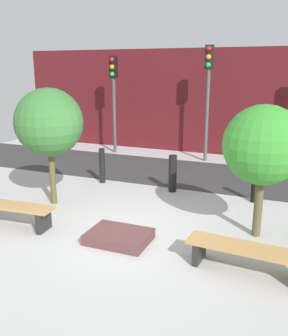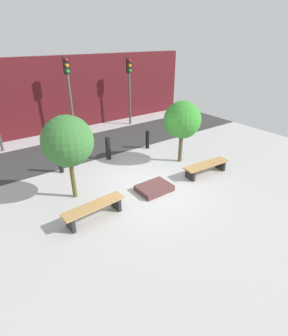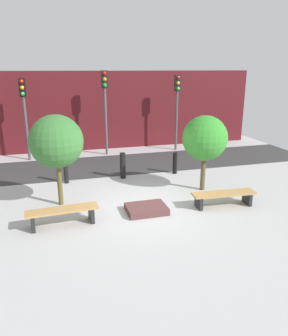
{
  "view_description": "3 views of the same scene",
  "coord_description": "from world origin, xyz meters",
  "px_view_note": "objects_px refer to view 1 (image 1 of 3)",
  "views": [
    {
      "loc": [
        2.92,
        -6.06,
        3.19
      ],
      "look_at": [
        0.22,
        0.49,
        1.29
      ],
      "focal_mm": 40.0,
      "sensor_mm": 36.0,
      "label": 1
    },
    {
      "loc": [
        -4.86,
        -6.31,
        4.83
      ],
      "look_at": [
        -0.19,
        0.12,
        0.79
      ],
      "focal_mm": 28.0,
      "sensor_mm": 36.0,
      "label": 2
    },
    {
      "loc": [
        -2.44,
        -8.65,
        4.03
      ],
      "look_at": [
        0.07,
        0.29,
        1.19
      ],
      "focal_mm": 35.0,
      "sensor_mm": 36.0,
      "label": 3
    }
  ],
  "objects_px": {
    "planter_bed": "(119,237)",
    "traffic_light_west": "(114,87)",
    "bench_right": "(247,253)",
    "tree_behind_right_bench": "(263,146)",
    "bollard_left": "(173,174)",
    "bench_left": "(11,210)",
    "traffic_light_mid_west": "(208,83)",
    "bollard_center": "(255,185)",
    "bollard_far_left": "(102,166)",
    "tree_behind_left_bench": "(49,123)"
  },
  "relations": [
    {
      "from": "bollard_far_left",
      "to": "tree_behind_right_bench",
      "type": "bearing_deg",
      "value": -23.69
    },
    {
      "from": "planter_bed",
      "to": "bollard_left",
      "type": "distance_m",
      "value": 3.26
    },
    {
      "from": "bollard_far_left",
      "to": "bollard_center",
      "type": "bearing_deg",
      "value": 0.0
    },
    {
      "from": "traffic_light_west",
      "to": "bollard_far_left",
      "type": "bearing_deg",
      "value": -68.41
    },
    {
      "from": "tree_behind_right_bench",
      "to": "bollard_far_left",
      "type": "bearing_deg",
      "value": 156.31
    },
    {
      "from": "bench_right",
      "to": "bollard_center",
      "type": "distance_m",
      "value": 3.45
    },
    {
      "from": "bench_left",
      "to": "bollard_far_left",
      "type": "distance_m",
      "value": 3.45
    },
    {
      "from": "bench_right",
      "to": "planter_bed",
      "type": "height_order",
      "value": "bench_right"
    },
    {
      "from": "bollard_left",
      "to": "bollard_center",
      "type": "bearing_deg",
      "value": 0.0
    },
    {
      "from": "traffic_light_mid_west",
      "to": "bollard_left",
      "type": "bearing_deg",
      "value": -90.0
    },
    {
      "from": "traffic_light_mid_west",
      "to": "bollard_center",
      "type": "bearing_deg",
      "value": -60.31
    },
    {
      "from": "planter_bed",
      "to": "bollard_left",
      "type": "height_order",
      "value": "bollard_left"
    },
    {
      "from": "bench_right",
      "to": "tree_behind_right_bench",
      "type": "bearing_deg",
      "value": 94.14
    },
    {
      "from": "bench_left",
      "to": "traffic_light_west",
      "type": "xyz_separation_m",
      "value": [
        -1.2,
        7.13,
        2.15
      ]
    },
    {
      "from": "tree_behind_left_bench",
      "to": "bollard_left",
      "type": "distance_m",
      "value": 3.42
    },
    {
      "from": "tree_behind_left_bench",
      "to": "bollard_center",
      "type": "bearing_deg",
      "value": 23.69
    },
    {
      "from": "bollard_far_left",
      "to": "bench_left",
      "type": "bearing_deg",
      "value": -94.43
    },
    {
      "from": "planter_bed",
      "to": "bollard_far_left",
      "type": "bearing_deg",
      "value": 123.11
    },
    {
      "from": "traffic_light_west",
      "to": "bollard_center",
      "type": "bearing_deg",
      "value": -33.06
    },
    {
      "from": "planter_bed",
      "to": "bollard_left",
      "type": "xyz_separation_m",
      "value": [
        0.0,
        3.24,
        0.4
      ]
    },
    {
      "from": "bench_right",
      "to": "traffic_light_west",
      "type": "height_order",
      "value": "traffic_light_west"
    },
    {
      "from": "traffic_light_mid_west",
      "to": "bench_right",
      "type": "bearing_deg",
      "value": -71.58
    },
    {
      "from": "planter_bed",
      "to": "bench_right",
      "type": "bearing_deg",
      "value": -4.81
    },
    {
      "from": "bench_right",
      "to": "traffic_light_mid_west",
      "type": "relative_size",
      "value": 0.5
    },
    {
      "from": "tree_behind_left_bench",
      "to": "bollard_center",
      "type": "distance_m",
      "value": 5.14
    },
    {
      "from": "traffic_light_mid_west",
      "to": "bollard_far_left",
      "type": "bearing_deg",
      "value": -119.69
    },
    {
      "from": "bollard_center",
      "to": "bench_left",
      "type": "bearing_deg",
      "value": -142.56
    },
    {
      "from": "bench_right",
      "to": "tree_behind_right_bench",
      "type": "xyz_separation_m",
      "value": [
        -0.0,
        1.47,
        1.48
      ]
    },
    {
      "from": "bench_left",
      "to": "bench_right",
      "type": "relative_size",
      "value": 0.97
    },
    {
      "from": "bollard_far_left",
      "to": "bench_right",
      "type": "bearing_deg",
      "value": -37.44
    },
    {
      "from": "bollard_center",
      "to": "traffic_light_west",
      "type": "xyz_separation_m",
      "value": [
        -5.68,
        3.7,
        2.08
      ]
    },
    {
      "from": "tree_behind_left_bench",
      "to": "bollard_left",
      "type": "bearing_deg",
      "value": 39.65
    },
    {
      "from": "bollard_far_left",
      "to": "planter_bed",
      "type": "bearing_deg",
      "value": -56.89
    },
    {
      "from": "traffic_light_west",
      "to": "traffic_light_mid_west",
      "type": "height_order",
      "value": "traffic_light_mid_west"
    },
    {
      "from": "bench_left",
      "to": "bollard_center",
      "type": "xyz_separation_m",
      "value": [
        4.49,
        3.44,
        0.08
      ]
    },
    {
      "from": "planter_bed",
      "to": "traffic_light_mid_west",
      "type": "height_order",
      "value": "traffic_light_mid_west"
    },
    {
      "from": "bollard_far_left",
      "to": "bollard_center",
      "type": "height_order",
      "value": "bollard_far_left"
    },
    {
      "from": "bollard_center",
      "to": "traffic_light_mid_west",
      "type": "distance_m",
      "value": 4.83
    },
    {
      "from": "bench_left",
      "to": "traffic_light_west",
      "type": "relative_size",
      "value": 0.53
    },
    {
      "from": "bench_left",
      "to": "traffic_light_west",
      "type": "height_order",
      "value": "traffic_light_west"
    },
    {
      "from": "tree_behind_right_bench",
      "to": "bench_left",
      "type": "bearing_deg",
      "value": -162.85
    },
    {
      "from": "planter_bed",
      "to": "bollard_center",
      "type": "bearing_deg",
      "value": 56.89
    },
    {
      "from": "tree_behind_right_bench",
      "to": "traffic_light_west",
      "type": "height_order",
      "value": "traffic_light_west"
    },
    {
      "from": "planter_bed",
      "to": "traffic_light_west",
      "type": "height_order",
      "value": "traffic_light_west"
    },
    {
      "from": "tree_behind_left_bench",
      "to": "tree_behind_right_bench",
      "type": "height_order",
      "value": "tree_behind_left_bench"
    },
    {
      "from": "traffic_light_west",
      "to": "tree_behind_left_bench",
      "type": "bearing_deg",
      "value": -78.07
    },
    {
      "from": "bench_right",
      "to": "bollard_left",
      "type": "bearing_deg",
      "value": 128.81
    },
    {
      "from": "bollard_left",
      "to": "traffic_light_west",
      "type": "bearing_deg",
      "value": 134.01
    },
    {
      "from": "bench_right",
      "to": "planter_bed",
      "type": "distance_m",
      "value": 2.39
    },
    {
      "from": "bench_right",
      "to": "bollard_far_left",
      "type": "height_order",
      "value": "bollard_far_left"
    }
  ]
}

